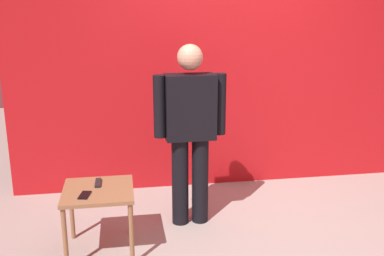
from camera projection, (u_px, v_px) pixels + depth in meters
ground_plane at (268, 252)px, 3.57m from camera, size 12.00×12.00×0.00m
back_wall_red at (226, 56)px, 4.69m from camera, size 4.57×0.12×2.83m
standing_person at (190, 127)px, 3.86m from camera, size 0.64×0.24×1.62m
side_table at (99, 198)px, 3.48m from camera, size 0.55×0.55×0.54m
cell_phone at (85, 195)px, 3.34m from camera, size 0.10×0.16×0.01m
tv_remote at (98, 183)px, 3.56m from camera, size 0.05×0.17×0.02m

